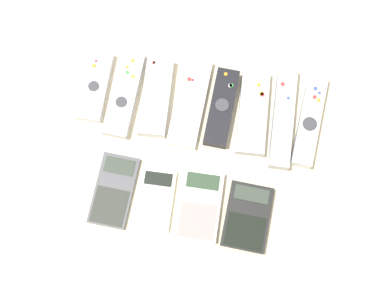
{
  "coord_description": "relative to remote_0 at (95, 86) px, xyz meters",
  "views": [
    {
      "loc": [
        0.05,
        -0.25,
        1.04
      ],
      "look_at": [
        0.0,
        0.03,
        0.01
      ],
      "focal_mm": 50.0,
      "sensor_mm": 36.0,
      "label": 1
    }
  ],
  "objects": [
    {
      "name": "ground_plane",
      "position": [
        0.22,
        -0.12,
        -0.01
      ],
      "size": [
        3.0,
        3.0,
        0.0
      ],
      "primitive_type": "plane",
      "color": "beige"
    },
    {
      "name": "remote_0",
      "position": [
        0.0,
        0.0,
        0.0
      ],
      "size": [
        0.06,
        0.15,
        0.02
      ],
      "rotation": [
        0.0,
        0.0,
        0.02
      ],
      "color": "silver",
      "rests_on": "ground_plane"
    },
    {
      "name": "remote_1",
      "position": [
        0.06,
        -0.01,
        0.0
      ],
      "size": [
        0.05,
        0.19,
        0.02
      ],
      "rotation": [
        0.0,
        0.0,
        -0.02
      ],
      "color": "silver",
      "rests_on": "ground_plane"
    },
    {
      "name": "remote_2",
      "position": [
        0.13,
        -0.0,
        0.0
      ],
      "size": [
        0.07,
        0.17,
        0.03
      ],
      "rotation": [
        0.0,
        0.0,
        0.06
      ],
      "color": "silver",
      "rests_on": "ground_plane"
    },
    {
      "name": "remote_3",
      "position": [
        0.2,
        -0.0,
        -0.0
      ],
      "size": [
        0.06,
        0.19,
        0.02
      ],
      "rotation": [
        0.0,
        0.0,
        -0.03
      ],
      "color": "white",
      "rests_on": "ground_plane"
    },
    {
      "name": "remote_4",
      "position": [
        0.27,
        -0.0,
        0.0
      ],
      "size": [
        0.05,
        0.17,
        0.03
      ],
      "rotation": [
        0.0,
        0.0,
        -0.03
      ],
      "color": "black",
      "rests_on": "ground_plane"
    },
    {
      "name": "remote_5",
      "position": [
        0.33,
        -0.0,
        0.0
      ],
      "size": [
        0.07,
        0.18,
        0.02
      ],
      "rotation": [
        0.0,
        0.0,
        0.06
      ],
      "color": "#B7B7BC",
      "rests_on": "ground_plane"
    },
    {
      "name": "remote_6",
      "position": [
        0.39,
        -0.0,
        0.0
      ],
      "size": [
        0.05,
        0.21,
        0.03
      ],
      "rotation": [
        0.0,
        0.0,
        0.03
      ],
      "color": "#B7B7BC",
      "rests_on": "ground_plane"
    },
    {
      "name": "remote_7",
      "position": [
        0.45,
        0.0,
        0.0
      ],
      "size": [
        0.05,
        0.2,
        0.03
      ],
      "rotation": [
        0.0,
        0.0,
        -0.07
      ],
      "color": "silver",
      "rests_on": "ground_plane"
    },
    {
      "name": "calculator_0",
      "position": [
        0.08,
        -0.21,
        -0.0
      ],
      "size": [
        0.08,
        0.15,
        0.01
      ],
      "rotation": [
        0.0,
        0.0,
        -0.03
      ],
      "color": "#4C4C51",
      "rests_on": "ground_plane"
    },
    {
      "name": "calculator_1",
      "position": [
        0.17,
        -0.21,
        -0.0
      ],
      "size": [
        0.07,
        0.12,
        0.01
      ],
      "rotation": [
        0.0,
        0.0,
        0.04
      ],
      "color": "silver",
      "rests_on": "ground_plane"
    },
    {
      "name": "calculator_2",
      "position": [
        0.26,
        -0.21,
        0.0
      ],
      "size": [
        0.08,
        0.14,
        0.02
      ],
      "rotation": [
        0.0,
        0.0,
        0.03
      ],
      "color": "silver",
      "rests_on": "ground_plane"
    },
    {
      "name": "calculator_3",
      "position": [
        0.35,
        -0.21,
        -0.0
      ],
      "size": [
        0.09,
        0.13,
        0.02
      ],
      "rotation": [
        0.0,
        0.0,
        -0.03
      ],
      "color": "black",
      "rests_on": "ground_plane"
    }
  ]
}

